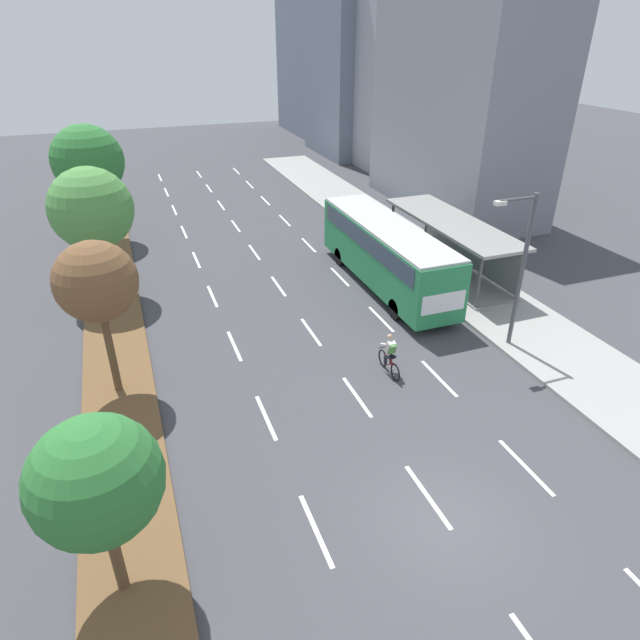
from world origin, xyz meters
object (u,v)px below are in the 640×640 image
(median_tree_second, at_px, (96,282))
(streetlight, at_px, (520,262))
(bus, at_px, (386,249))
(median_tree_third, at_px, (91,209))
(median_tree_fourth, at_px, (88,161))
(cyclist, at_px, (390,356))
(bus_shelter, at_px, (454,241))
(median_tree_fifth, at_px, (95,153))
(median_tree_nearest, at_px, (96,481))

(median_tree_second, bearing_deg, streetlight, -8.29)
(bus, height_order, streetlight, streetlight)
(bus, bearing_deg, streetlight, -73.53)
(median_tree_third, relative_size, median_tree_fourth, 0.91)
(median_tree_third, bearing_deg, median_tree_second, -89.02)
(cyclist, xyz_separation_m, median_tree_fourth, (-10.36, 19.66, 4.25))
(cyclist, distance_m, median_tree_fourth, 22.62)
(bus, xyz_separation_m, median_tree_third, (-13.69, 3.58, 2.52))
(bus_shelter, distance_m, median_tree_third, 18.46)
(bus_shelter, height_order, median_tree_fifth, median_tree_fifth)
(bus, bearing_deg, bus_shelter, 4.23)
(bus_shelter, height_order, bus, bus)
(median_tree_fourth, xyz_separation_m, streetlight, (15.97, -19.54, -1.15))
(median_tree_fourth, bearing_deg, median_tree_second, -89.14)
(cyclist, bearing_deg, median_tree_nearest, -148.95)
(bus_shelter, height_order, median_tree_fourth, median_tree_fourth)
(cyclist, relative_size, median_tree_second, 0.31)
(median_tree_fifth, bearing_deg, median_tree_nearest, -90.31)
(median_tree_nearest, xyz_separation_m, median_tree_second, (0.22, 8.62, 0.95))
(median_tree_fourth, bearing_deg, cyclist, -62.21)
(bus_shelter, distance_m, cyclist, 11.00)
(bus, relative_size, median_tree_second, 1.93)
(bus, bearing_deg, cyclist, -114.75)
(median_tree_nearest, relative_size, median_tree_third, 0.77)
(median_tree_nearest, height_order, median_tree_fourth, median_tree_fourth)
(cyclist, bearing_deg, streetlight, 1.23)
(median_tree_nearest, distance_m, median_tree_third, 17.28)
(median_tree_nearest, bearing_deg, median_tree_third, 89.75)
(bus_shelter, distance_m, median_tree_fifth, 27.26)
(median_tree_fifth, xyz_separation_m, streetlight, (15.75, -28.16, 0.09))
(median_tree_fourth, relative_size, streetlight, 1.08)
(median_tree_third, relative_size, streetlight, 0.99)
(bus, distance_m, median_tree_fourth, 18.66)
(bus, height_order, median_tree_fourth, median_tree_fourth)
(median_tree_fifth, distance_m, streetlight, 32.27)
(median_tree_second, bearing_deg, median_tree_third, 90.98)
(median_tree_second, distance_m, median_tree_fifth, 25.88)
(cyclist, distance_m, median_tree_fifth, 30.20)
(cyclist, relative_size, median_tree_nearest, 0.37)
(bus_shelter, bearing_deg, median_tree_nearest, -142.21)
(bus, height_order, median_tree_second, median_tree_second)
(cyclist, height_order, median_tree_fifth, median_tree_fifth)
(median_tree_nearest, bearing_deg, bus_shelter, 37.79)
(cyclist, xyz_separation_m, streetlight, (5.61, 0.12, 3.10))
(bus_shelter, bearing_deg, streetlight, -105.41)
(bus_shelter, height_order, median_tree_third, median_tree_third)
(bus, relative_size, cyclist, 6.20)
(streetlight, bearing_deg, median_tree_second, 171.71)
(bus_shelter, xyz_separation_m, median_tree_nearest, (-18.04, -13.99, 1.70))
(median_tree_fifth, bearing_deg, median_tree_third, -90.36)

